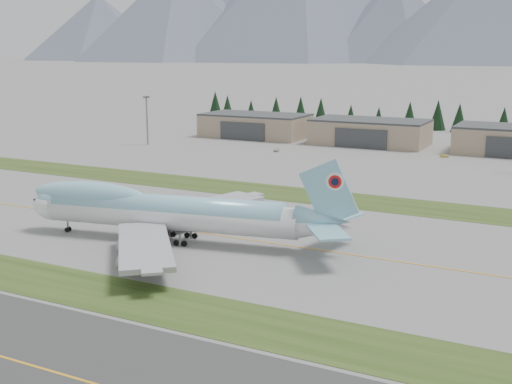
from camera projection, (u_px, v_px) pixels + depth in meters
The scene contains 13 objects.
ground at pixel (232, 237), 138.03m from camera, with size 7000.00×7000.00×0.00m, color slate.
grass_strip_near at pixel (120, 296), 104.90m from camera, with size 400.00×14.00×0.08m, color #2C3E16.
grass_strip_far at pixel (310, 196), 177.28m from camera, with size 400.00×18.00×0.08m, color #2C3E16.
asphalt_taxiway at pixel (3, 357), 83.97m from camera, with size 400.00×32.00×0.04m, color #323232.
taxiway_line_main at pixel (232, 237), 138.03m from camera, with size 400.00×0.40×0.02m, color orange.
taxiway_line_near at pixel (3, 357), 83.97m from camera, with size 400.00×0.40×0.02m, color orange.
boeing_747_freighter at pixel (167, 211), 134.47m from camera, with size 73.37×62.03×19.24m.
hangar_left at pixel (255, 125), 298.36m from camera, with size 48.00×26.60×10.80m.
hangar_center at pixel (370, 132), 274.18m from camera, with size 48.00×26.60×10.80m.
floodlight_masts at pixel (482, 123), 214.27m from camera, with size 202.41×9.16×24.81m.
service_vehicle_a at pixel (276, 151), 255.97m from camera, with size 1.62×4.00×1.37m, color silver.
service_vehicle_b at pixel (444, 157), 241.99m from camera, with size 1.15×3.27×1.08m, color gold.
conifer_belt at pixel (423, 116), 325.26m from camera, with size 272.54×15.14×16.15m.
Camera 1 is at (64.41, -116.13, 39.26)m, focal length 45.00 mm.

